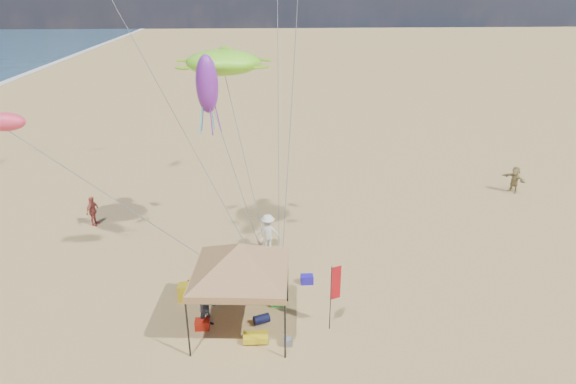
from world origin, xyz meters
The scene contains 19 objects.
ground centered at (0.00, 0.00, 0.00)m, with size 280.00×280.00×0.00m, color tan.
canopy_tent centered at (-1.95, -0.59, 3.45)m, with size 6.70×6.70×4.15m.
feather_flag centered at (1.47, -0.88, 1.84)m, with size 0.40×0.17×2.73m.
cooler_red centered at (-3.47, -0.62, 0.19)m, with size 0.54×0.38×0.38m, color red.
cooler_blue centered at (0.78, 2.20, 0.19)m, with size 0.54×0.38×0.38m, color #2115AE.
bag_navy centered at (-1.23, -0.43, 0.18)m, with size 0.36×0.36×0.60m, color #0B0F34.
bag_orange centered at (-4.15, 2.49, 0.18)m, with size 0.36×0.36×0.60m, color orange.
chair_green centered at (-0.59, 0.76, 0.35)m, with size 0.50×0.50×0.70m, color green.
chair_yellow centered at (-4.37, 1.30, 0.35)m, with size 0.50×0.50×0.70m, color yellow.
crate_grey centered at (-0.30, -1.74, 0.14)m, with size 0.34×0.30×0.28m, color slate.
beach_cart centered at (-1.46, -1.51, 0.20)m, with size 0.90×0.50×0.24m, color gold.
person_near_a centered at (-1.23, 3.14, 0.91)m, with size 0.66×0.44×1.82m, color tan.
person_near_b centered at (-3.26, -0.48, 0.78)m, with size 0.76×0.59×1.56m, color #393F4E.
person_near_c centered at (-0.84, 5.31, 0.93)m, with size 1.20×0.69×1.86m, color silver.
person_far_a centered at (-10.17, 8.53, 0.83)m, with size 0.98×0.41×1.67m, color #B75046.
person_far_c centered at (14.69, 11.63, 0.85)m, with size 1.57×0.50×1.70m, color tan.
turtle_kite centered at (-2.60, 5.53, 8.97)m, with size 3.17×2.54×1.06m, color #86FE28.
fish_kite centered at (-11.38, 3.98, 6.94)m, with size 1.72×0.86×0.76m, color #F93A59.
squid_kite centered at (-3.19, 4.07, 8.33)m, with size 0.91×0.91×2.36m, color purple.
Camera 1 is at (-1.16, -15.91, 12.00)m, focal length 30.62 mm.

